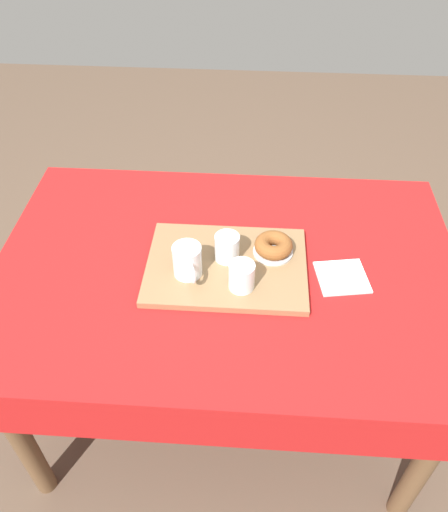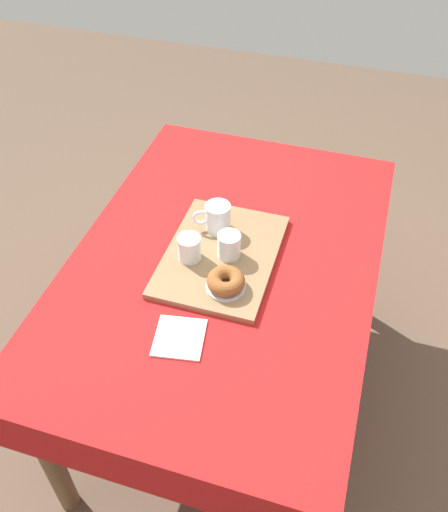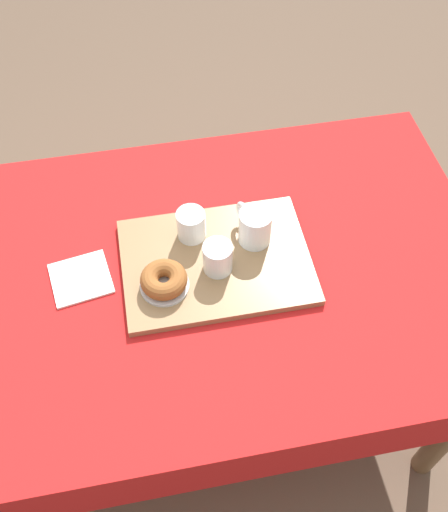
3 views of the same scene
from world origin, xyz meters
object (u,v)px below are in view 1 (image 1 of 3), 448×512
(tea_mug_left, at_px, (188,262))
(water_glass_far, at_px, (226,248))
(paper_napkin, at_px, (342,277))
(donut_plate_left, at_px, (273,252))
(dining_table, at_px, (227,288))
(serving_tray, at_px, (225,266))
(sugar_donut_left, at_px, (273,245))
(water_glass_near, at_px, (242,277))

(tea_mug_left, height_order, water_glass_far, tea_mug_left)
(paper_napkin, bearing_deg, donut_plate_left, -19.94)
(dining_table, height_order, donut_plate_left, donut_plate_left)
(serving_tray, bearing_deg, donut_plate_left, -157.81)
(donut_plate_left, bearing_deg, paper_napkin, 160.06)
(water_glass_far, xyz_separation_m, sugar_donut_left, (-0.13, -0.03, -0.01))
(serving_tray, bearing_deg, water_glass_far, -94.88)
(water_glass_far, relative_size, donut_plate_left, 0.69)
(sugar_donut_left, bearing_deg, tea_mug_left, 23.04)
(serving_tray, xyz_separation_m, donut_plate_left, (-0.14, -0.06, 0.01))
(water_glass_near, bearing_deg, serving_tray, -59.43)
(donut_plate_left, xyz_separation_m, sugar_donut_left, (0.00, 0.00, 0.02))
(water_glass_near, bearing_deg, donut_plate_left, -121.50)
(water_glass_near, height_order, donut_plate_left, water_glass_near)
(dining_table, height_order, tea_mug_left, tea_mug_left)
(serving_tray, height_order, sugar_donut_left, sugar_donut_left)
(donut_plate_left, bearing_deg, serving_tray, 22.19)
(serving_tray, relative_size, water_glass_near, 5.70)
(water_glass_far, relative_size, paper_napkin, 0.58)
(water_glass_near, height_order, water_glass_far, same)
(tea_mug_left, distance_m, sugar_donut_left, 0.26)
(tea_mug_left, height_order, donut_plate_left, tea_mug_left)
(dining_table, bearing_deg, tea_mug_left, 28.47)
(paper_napkin, bearing_deg, tea_mug_left, 3.90)
(donut_plate_left, bearing_deg, tea_mug_left, 23.04)
(water_glass_near, height_order, sugar_donut_left, water_glass_near)
(serving_tray, height_order, tea_mug_left, tea_mug_left)
(sugar_donut_left, bearing_deg, dining_table, 18.43)
(water_glass_near, relative_size, sugar_donut_left, 0.72)
(water_glass_near, bearing_deg, water_glass_far, -66.49)
(sugar_donut_left, bearing_deg, water_glass_near, 58.50)
(donut_plate_left, height_order, sugar_donut_left, sugar_donut_left)
(tea_mug_left, bearing_deg, water_glass_far, -145.45)
(serving_tray, xyz_separation_m, water_glass_far, (-0.00, -0.03, 0.05))
(tea_mug_left, distance_m, donut_plate_left, 0.26)
(water_glass_far, bearing_deg, paper_napkin, 172.94)
(dining_table, bearing_deg, paper_napkin, 175.29)
(serving_tray, xyz_separation_m, sugar_donut_left, (-0.14, -0.06, 0.04))
(serving_tray, distance_m, donut_plate_left, 0.15)
(dining_table, distance_m, donut_plate_left, 0.18)
(tea_mug_left, height_order, paper_napkin, tea_mug_left)
(dining_table, distance_m, water_glass_far, 0.15)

